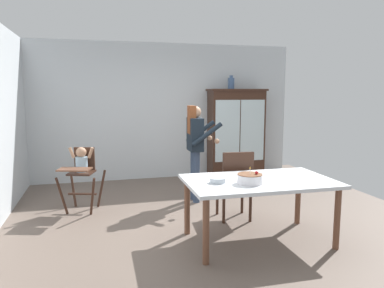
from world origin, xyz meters
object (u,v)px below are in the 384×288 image
Objects in this scene: serving_bowl at (218,180)px; dining_chair_far_side at (236,181)px; ceramic_vase at (231,83)px; adult_person at (196,141)px; birthday_cake at (250,179)px; high_chair_with_toddler at (81,167)px; dining_table at (259,187)px; china_cabinet at (236,133)px.

dining_chair_far_side is (0.51, 0.74, -0.21)m from serving_bowl.
ceramic_vase is at bearing -103.93° from dining_chair_far_side.
adult_person is (-1.16, -1.52, -0.95)m from ceramic_vase.
adult_person reaches higher than birthday_cake.
ceramic_vase is at bearing -35.79° from adult_person.
serving_bowl is (-1.39, -3.28, -1.15)m from ceramic_vase.
high_chair_with_toddler is (-2.91, -1.56, -1.27)m from ceramic_vase.
dining_chair_far_side is at bearing 55.21° from serving_bowl.
birthday_cake reaches higher than dining_table.
china_cabinet is 2.75m from dining_chair_far_side.
birthday_cake is (-0.18, -0.14, 0.14)m from dining_table.
adult_person is at bearing 99.03° from dining_table.
adult_person is 1.59× the size of dining_chair_far_side.
adult_person is 1.14m from dining_chair_far_side.
high_chair_with_toddler is 3.39× the size of birthday_cake.
high_chair_with_toddler is 2.25m from dining_chair_far_side.
dining_table is (-1.01, -3.26, -0.25)m from china_cabinet.
birthday_cake is at bearing -20.74° from serving_bowl.
china_cabinet is at bearing 65.12° from serving_bowl.
serving_bowl is 0.92m from dining_chair_far_side.
high_chair_with_toddler is (-3.03, -1.56, -0.25)m from china_cabinet.
ceramic_vase is at bearing 66.96° from serving_bowl.
adult_person is at bearing -130.42° from china_cabinet.
dining_table is at bearing 37.70° from birthday_cake.
adult_person is (-1.29, -1.51, 0.06)m from china_cabinet.
china_cabinet is 3.61m from serving_bowl.
birthday_cake is (0.10, -1.89, -0.17)m from adult_person.
dining_table is (0.28, -1.75, -0.31)m from adult_person.
adult_person is 5.47× the size of birthday_cake.
serving_bowl is (-0.33, 0.13, -0.03)m from birthday_cake.
adult_person is at bearing -127.51° from ceramic_vase.
high_chair_with_toddler is 5.28× the size of serving_bowl.
birthday_cake is 0.35m from serving_bowl.
adult_person reaches higher than high_chair_with_toddler.
dining_table is 0.73m from dining_chair_far_side.
ceramic_vase is 3.01m from dining_chair_far_side.
high_chair_with_toddler is 1.77m from adult_person.
ceramic_vase reaches higher than dining_chair_far_side.
ceramic_vase is at bearing 45.47° from high_chair_with_toddler.
adult_person reaches higher than serving_bowl.
ceramic_vase reaches higher than birthday_cake.
china_cabinet is 6.44× the size of birthday_cake.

